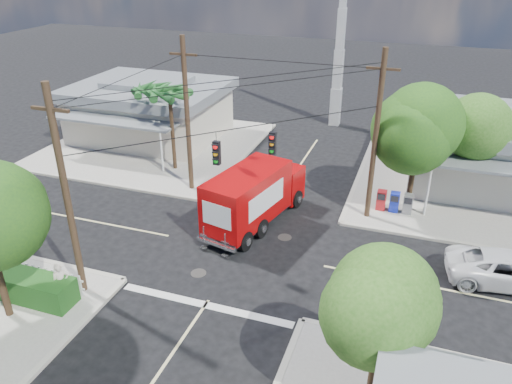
% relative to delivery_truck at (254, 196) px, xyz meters
% --- Properties ---
extents(ground, '(120.00, 120.00, 0.00)m').
position_rel_delivery_truck_xyz_m(ground, '(0.33, -2.72, -1.59)').
color(ground, black).
rests_on(ground, ground).
extents(sidewalk_ne, '(14.12, 14.12, 0.14)m').
position_rel_delivery_truck_xyz_m(sidewalk_ne, '(11.21, 8.16, -1.52)').
color(sidewalk_ne, gray).
rests_on(sidewalk_ne, ground).
extents(sidewalk_nw, '(14.12, 14.12, 0.14)m').
position_rel_delivery_truck_xyz_m(sidewalk_nw, '(-10.54, 8.16, -1.52)').
color(sidewalk_nw, gray).
rests_on(sidewalk_nw, ground).
extents(road_markings, '(32.00, 32.00, 0.01)m').
position_rel_delivery_truck_xyz_m(road_markings, '(0.33, -4.19, -1.59)').
color(road_markings, beige).
rests_on(road_markings, ground).
extents(building_ne, '(11.80, 10.20, 4.50)m').
position_rel_delivery_truck_xyz_m(building_ne, '(12.83, 9.25, 0.73)').
color(building_ne, beige).
rests_on(building_ne, sidewalk_ne).
extents(building_nw, '(10.80, 10.20, 4.30)m').
position_rel_delivery_truck_xyz_m(building_nw, '(-11.67, 9.74, 0.63)').
color(building_nw, beige).
rests_on(building_nw, sidewalk_nw).
extents(radio_tower, '(0.80, 0.80, 17.00)m').
position_rel_delivery_truck_xyz_m(radio_tower, '(0.83, 17.28, 4.05)').
color(radio_tower, silver).
rests_on(radio_tower, ground).
extents(tree_ne_front, '(4.21, 4.14, 6.66)m').
position_rel_delivery_truck_xyz_m(tree_ne_front, '(7.54, 4.04, 3.17)').
color(tree_ne_front, '#422D1C').
rests_on(tree_ne_front, sidewalk_ne).
extents(tree_ne_back, '(3.77, 3.66, 5.82)m').
position_rel_delivery_truck_xyz_m(tree_ne_back, '(10.14, 6.24, 2.59)').
color(tree_ne_back, '#422D1C').
rests_on(tree_ne_back, sidewalk_ne).
extents(tree_se, '(3.67, 3.54, 5.62)m').
position_rel_delivery_truck_xyz_m(tree_se, '(7.34, -9.96, 2.45)').
color(tree_se, '#422D1C').
rests_on(tree_se, sidewalk_se).
extents(palm_nw_front, '(3.01, 3.08, 5.59)m').
position_rel_delivery_truck_xyz_m(palm_nw_front, '(-7.17, 4.78, 3.45)').
color(palm_nw_front, '#422D1C').
rests_on(palm_nw_front, sidewalk_nw).
extents(palm_nw_back, '(3.01, 3.08, 5.19)m').
position_rel_delivery_truck_xyz_m(palm_nw_back, '(-9.17, 6.28, 3.08)').
color(palm_nw_back, '#422D1C').
rests_on(palm_nw_back, sidewalk_nw).
extents(utility_poles, '(12.00, 10.68, 9.00)m').
position_rel_delivery_truck_xyz_m(utility_poles, '(-1.25, -1.12, 3.08)').
color(utility_poles, '#473321').
rests_on(utility_poles, ground).
extents(picket_fence, '(5.94, 0.06, 1.00)m').
position_rel_delivery_truck_xyz_m(picket_fence, '(-7.47, -8.32, -0.91)').
color(picket_fence, silver).
rests_on(picket_fence, sidewalk_sw).
extents(hedge_sw, '(6.20, 1.20, 1.10)m').
position_rel_delivery_truck_xyz_m(hedge_sw, '(-7.67, -9.12, -0.90)').
color(hedge_sw, '#1F4F19').
rests_on(hedge_sw, sidewalk_sw).
extents(vending_boxes, '(1.90, 0.50, 1.10)m').
position_rel_delivery_truck_xyz_m(vending_boxes, '(6.83, 3.48, -0.90)').
color(vending_boxes, red).
rests_on(vending_boxes, sidewalk_ne).
extents(delivery_truck, '(3.71, 7.53, 3.13)m').
position_rel_delivery_truck_xyz_m(delivery_truck, '(0.00, 0.00, 0.00)').
color(delivery_truck, black).
rests_on(delivery_truck, ground).
extents(parked_car, '(5.41, 3.00, 1.43)m').
position_rel_delivery_truck_xyz_m(parked_car, '(12.06, -1.35, -0.88)').
color(parked_car, silver).
rests_on(parked_car, ground).
extents(pedestrian, '(0.75, 0.75, 1.76)m').
position_rel_delivery_truck_xyz_m(pedestrian, '(-5.15, -8.81, -0.57)').
color(pedestrian, beige).
rests_on(pedestrian, sidewalk_sw).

